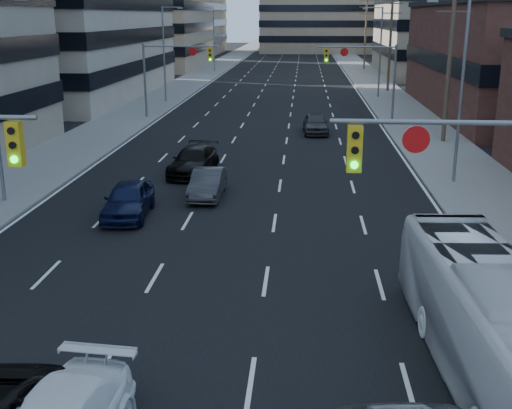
{
  "coord_description": "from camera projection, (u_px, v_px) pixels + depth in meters",
  "views": [
    {
      "loc": [
        2.88,
        -6.91,
        8.15
      ],
      "look_at": [
        1.4,
        13.2,
        2.2
      ],
      "focal_mm": 45.0,
      "sensor_mm": 36.0,
      "label": 1
    }
  ],
  "objects": [
    {
      "name": "bg_block_left",
      "position": [
        166.0,
        7.0,
        142.17
      ],
      "size": [
        24.0,
        24.0,
        20.0
      ],
      "primitive_type": "cube",
      "color": "#ADA089",
      "rests_on": "ground"
    },
    {
      "name": "streetlight_right_far",
      "position": [
        379.0,
        48.0,
        64.35
      ],
      "size": [
        2.03,
        0.22,
        9.0
      ],
      "color": "slate",
      "rests_on": "ground"
    },
    {
      "name": "office_left_far",
      "position": [
        140.0,
        17.0,
        104.2
      ],
      "size": [
        20.0,
        30.0,
        16.0
      ],
      "primitive_type": "cube",
      "color": "gray",
      "rests_on": "ground"
    },
    {
      "name": "sedan_grey_right",
      "position": [
        316.0,
        123.0,
        45.91
      ],
      "size": [
        1.9,
        4.36,
        1.46
      ],
      "primitive_type": "imported",
      "rotation": [
        0.0,
        0.0,
        0.04
      ],
      "color": "#333335",
      "rests_on": "ground"
    },
    {
      "name": "transit_bus",
      "position": [
        493.0,
        323.0,
        14.69
      ],
      "size": [
        2.85,
        10.03,
        2.76
      ],
      "primitive_type": "imported",
      "rotation": [
        0.0,
        0.0,
        0.05
      ],
      "color": "silver",
      "rests_on": "ground"
    },
    {
      "name": "signal_far_right",
      "position": [
        365.0,
        67.0,
        50.4
      ],
      "size": [
        6.09,
        0.33,
        6.0
      ],
      "color": "slate",
      "rests_on": "ground"
    },
    {
      "name": "sedan_blue",
      "position": [
        128.0,
        200.0,
        26.87
      ],
      "size": [
        2.02,
        4.46,
        1.48
      ],
      "primitive_type": "imported",
      "rotation": [
        0.0,
        0.0,
        0.06
      ],
      "color": "black",
      "rests_on": "ground"
    },
    {
      "name": "streetlight_right_near",
      "position": [
        459.0,
        83.0,
        30.87
      ],
      "size": [
        2.03,
        0.22,
        9.0
      ],
      "color": "slate",
      "rests_on": "ground"
    },
    {
      "name": "road_surface",
      "position": [
        291.0,
        56.0,
        133.46
      ],
      "size": [
        18.0,
        300.0,
        0.02
      ],
      "primitive_type": "cube",
      "color": "black",
      "rests_on": "ground"
    },
    {
      "name": "bg_block_right",
      "position": [
        449.0,
        27.0,
        129.5
      ],
      "size": [
        22.0,
        22.0,
        12.0
      ],
      "primitive_type": "cube",
      "color": "gray",
      "rests_on": "ground"
    },
    {
      "name": "streetlight_left_mid",
      "position": [
        165.0,
        49.0,
        61.02
      ],
      "size": [
        2.03,
        0.22,
        9.0
      ],
      "color": "slate",
      "rests_on": "ground"
    },
    {
      "name": "utility_pole_midblock",
      "position": [
        390.0,
        38.0,
        69.75
      ],
      "size": [
        2.2,
        0.28,
        11.0
      ],
      "color": "#4C3D2D",
      "rests_on": "ground"
    },
    {
      "name": "sidewalk_left",
      "position": [
        236.0,
        56.0,
        134.25
      ],
      "size": [
        5.0,
        300.0,
        0.15
      ],
      "primitive_type": "cube",
      "color": "slate",
      "rests_on": "ground"
    },
    {
      "name": "utility_pole_block",
      "position": [
        450.0,
        54.0,
        41.06
      ],
      "size": [
        2.2,
        0.28,
        11.0
      ],
      "color": "#4C3D2D",
      "rests_on": "ground"
    },
    {
      "name": "signal_near_right",
      "position": [
        497.0,
        186.0,
        15.02
      ],
      "size": [
        6.59,
        0.33,
        6.0
      ],
      "color": "slate",
      "rests_on": "ground"
    },
    {
      "name": "office_right_far",
      "position": [
        464.0,
        24.0,
        89.54
      ],
      "size": [
        22.0,
        28.0,
        14.0
      ],
      "primitive_type": "cube",
      "color": "gray",
      "rests_on": "ground"
    },
    {
      "name": "sedan_black_far",
      "position": [
        194.0,
        161.0,
        34.14
      ],
      "size": [
        2.43,
        5.06,
        1.42
      ],
      "primitive_type": "imported",
      "rotation": [
        0.0,
        0.0,
        -0.09
      ],
      "color": "black",
      "rests_on": "ground"
    },
    {
      "name": "utility_pole_distant",
      "position": [
        366.0,
        32.0,
        98.44
      ],
      "size": [
        2.2,
        0.28,
        11.0
      ],
      "color": "#4C3D2D",
      "rests_on": "ground"
    },
    {
      "name": "sidewalk_right",
      "position": [
        346.0,
        56.0,
        132.63
      ],
      "size": [
        5.0,
        300.0,
        0.15
      ],
      "primitive_type": "cube",
      "color": "slate",
      "rests_on": "ground"
    },
    {
      "name": "sedan_grey_center",
      "position": [
        208.0,
        184.0,
        29.79
      ],
      "size": [
        1.4,
        3.97,
        1.31
      ],
      "primitive_type": "imported",
      "rotation": [
        0.0,
        0.0,
        -0.0
      ],
      "color": "#303032",
      "rests_on": "ground"
    },
    {
      "name": "streetlight_left_far",
      "position": [
        215.0,
        37.0,
        94.5
      ],
      "size": [
        2.03,
        0.22,
        9.0
      ],
      "color": "slate",
      "rests_on": "ground"
    },
    {
      "name": "signal_far_left",
      "position": [
        173.0,
        65.0,
        51.48
      ],
      "size": [
        6.09,
        0.33,
        6.0
      ],
      "color": "slate",
      "rests_on": "ground"
    }
  ]
}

